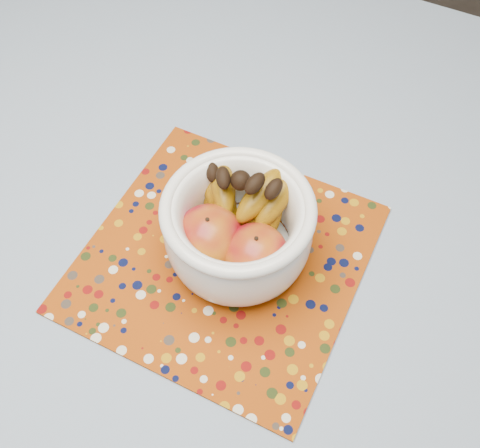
{
  "coord_description": "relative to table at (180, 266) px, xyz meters",
  "views": [
    {
      "loc": [
        0.27,
        -0.32,
        1.41
      ],
      "look_at": [
        0.09,
        0.01,
        0.83
      ],
      "focal_mm": 42.0,
      "sensor_mm": 36.0,
      "label": 1
    }
  ],
  "objects": [
    {
      "name": "fruit_bowl",
      "position": [
        0.09,
        0.02,
        0.15
      ],
      "size": [
        0.2,
        0.19,
        0.14
      ],
      "color": "white",
      "rests_on": "placemat"
    },
    {
      "name": "tablecloth",
      "position": [
        0.0,
        0.0,
        0.08
      ],
      "size": [
        1.32,
        1.32,
        0.01
      ],
      "primitive_type": "cube",
      "color": "#667DAA",
      "rests_on": "table"
    },
    {
      "name": "placemat",
      "position": [
        0.08,
        -0.0,
        0.09
      ],
      "size": [
        0.35,
        0.35,
        0.0
      ],
      "primitive_type": "cube",
      "rotation": [
        0.0,
        0.0,
        0.01
      ],
      "color": "#8F3707",
      "rests_on": "tablecloth"
    },
    {
      "name": "table",
      "position": [
        0.0,
        0.0,
        0.0
      ],
      "size": [
        1.2,
        1.2,
        0.75
      ],
      "color": "brown",
      "rests_on": "ground"
    }
  ]
}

